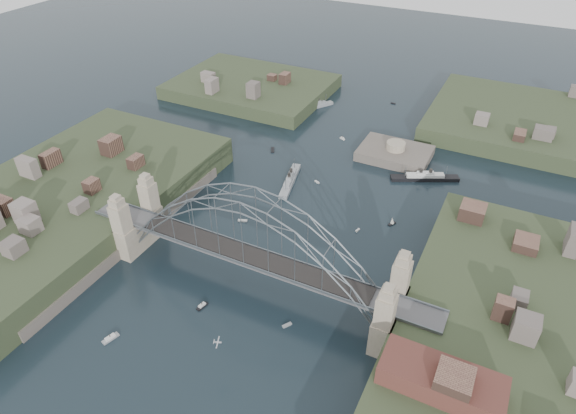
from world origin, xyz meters
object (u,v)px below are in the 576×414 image
at_px(naval_cruiser_near, 290,180).
at_px(naval_cruiser_far, 316,106).
at_px(bridge, 250,242).
at_px(wharf_shed, 441,380).
at_px(fort_island, 394,158).
at_px(ocean_liner, 425,177).

distance_m(naval_cruiser_near, naval_cruiser_far, 53.58).
bearing_deg(naval_cruiser_far, naval_cruiser_near, -74.32).
bearing_deg(bridge, wharf_shed, -17.65).
height_order(fort_island, ocean_liner, fort_island).
xyz_separation_m(naval_cruiser_near, naval_cruiser_far, (-14.48, 51.58, -0.09)).
bearing_deg(naval_cruiser_far, bridge, -74.61).
bearing_deg(wharf_shed, bridge, 162.35).
relative_size(fort_island, naval_cruiser_far, 1.66).
xyz_separation_m(naval_cruiser_near, ocean_liner, (35.15, 19.44, -0.08)).
relative_size(bridge, ocean_liner, 4.35).
height_order(fort_island, wharf_shed, wharf_shed).
distance_m(bridge, ocean_liner, 66.72).
relative_size(naval_cruiser_near, ocean_liner, 0.94).
distance_m(fort_island, naval_cruiser_near, 36.58).
bearing_deg(ocean_liner, wharf_shed, -75.06).
distance_m(naval_cruiser_near, ocean_liner, 40.17).
distance_m(naval_cruiser_far, ocean_liner, 59.13).
relative_size(bridge, wharf_shed, 4.20).
bearing_deg(wharf_shed, naval_cruiser_near, 134.72).
distance_m(wharf_shed, ocean_liner, 78.38).
bearing_deg(naval_cruiser_near, wharf_shed, -45.28).
height_order(wharf_shed, naval_cruiser_far, wharf_shed).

